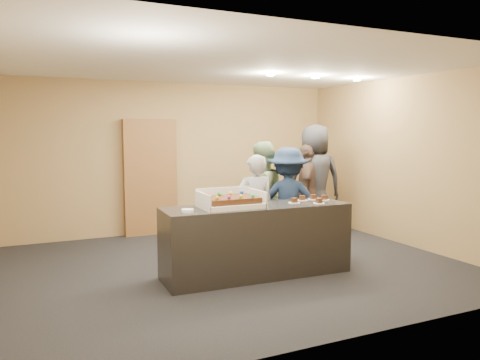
{
  "coord_description": "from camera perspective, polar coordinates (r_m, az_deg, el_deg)",
  "views": [
    {
      "loc": [
        -2.56,
        -5.71,
        1.84
      ],
      "look_at": [
        0.07,
        0.0,
        1.18
      ],
      "focal_mm": 35.0,
      "sensor_mm": 36.0,
      "label": 1
    }
  ],
  "objects": [
    {
      "name": "sheet_cake",
      "position": [
        5.75,
        -1.13,
        -2.4
      ],
      "size": [
        0.64,
        0.44,
        0.12
      ],
      "color": "#34160B",
      "rests_on": "cake_box"
    },
    {
      "name": "room",
      "position": [
        6.28,
        -0.62,
        1.54
      ],
      "size": [
        6.04,
        6.0,
        2.7
      ],
      "color": "black",
      "rests_on": "ground"
    },
    {
      "name": "ceiling_spotlights",
      "position": [
        7.52,
        9.2,
        12.28
      ],
      "size": [
        1.72,
        0.12,
        0.03
      ],
      "color": "#FFEAC6",
      "rests_on": "ceiling"
    },
    {
      "name": "slice_a",
      "position": [
        6.15,
        6.62,
        -2.59
      ],
      "size": [
        0.15,
        0.15,
        0.07
      ],
      "color": "white",
      "rests_on": "serving_counter"
    },
    {
      "name": "slice_b",
      "position": [
        6.38,
        7.6,
        -2.29
      ],
      "size": [
        0.15,
        0.15,
        0.07
      ],
      "color": "white",
      "rests_on": "serving_counter"
    },
    {
      "name": "storage_cabinet",
      "position": [
        8.4,
        -10.87,
        0.33
      ],
      "size": [
        0.93,
        0.15,
        2.04
      ],
      "primitive_type": "cube",
      "color": "brown",
      "rests_on": "floor"
    },
    {
      "name": "cake_box",
      "position": [
        5.78,
        -1.24,
        -2.84
      ],
      "size": [
        0.75,
        0.52,
        0.22
      ],
      "color": "white",
      "rests_on": "serving_counter"
    },
    {
      "name": "slice_e",
      "position": [
        6.47,
        10.21,
        -2.22
      ],
      "size": [
        0.15,
        0.15,
        0.07
      ],
      "color": "white",
      "rests_on": "serving_counter"
    },
    {
      "name": "slice_c",
      "position": [
        6.15,
        9.6,
        -2.63
      ],
      "size": [
        0.15,
        0.15,
        0.07
      ],
      "color": "white",
      "rests_on": "serving_counter"
    },
    {
      "name": "plate_stack",
      "position": [
        5.45,
        -6.39,
        -3.75
      ],
      "size": [
        0.15,
        0.15,
        0.04
      ],
      "primitive_type": "cylinder",
      "color": "white",
      "rests_on": "serving_counter"
    },
    {
      "name": "slice_d",
      "position": [
        6.49,
        8.9,
        -2.16
      ],
      "size": [
        0.15,
        0.15,
        0.07
      ],
      "color": "white",
      "rests_on": "serving_counter"
    },
    {
      "name": "person_dark_suit",
      "position": [
        8.25,
        9.05,
        -0.04
      ],
      "size": [
        1.1,
        0.89,
        1.96
      ],
      "primitive_type": "imported",
      "rotation": [
        0.0,
        0.0,
        2.82
      ],
      "color": "#28292E",
      "rests_on": "floor"
    },
    {
      "name": "person_brown_extra",
      "position": [
        8.14,
        8.15,
        -1.33
      ],
      "size": [
        0.89,
        0.99,
        1.62
      ],
      "primitive_type": "imported",
      "rotation": [
        0.0,
        0.0,
        4.05
      ],
      "color": "#503A2F",
      "rests_on": "floor"
    },
    {
      "name": "person_navy_man",
      "position": [
        6.91,
        5.87,
        -2.67
      ],
      "size": [
        1.19,
        0.99,
        1.6
      ],
      "primitive_type": "imported",
      "rotation": [
        0.0,
        0.0,
        2.69
      ],
      "color": "#172642",
      "rests_on": "floor"
    },
    {
      "name": "serving_counter",
      "position": [
        6.0,
        2.03,
        -7.37
      ],
      "size": [
        2.42,
        0.77,
        0.9
      ],
      "primitive_type": "cube",
      "rotation": [
        0.0,
        0.0,
        -0.03
      ],
      "color": "black",
      "rests_on": "floor"
    },
    {
      "name": "person_server_grey",
      "position": [
        6.53,
        1.82,
        -3.53
      ],
      "size": [
        0.59,
        0.43,
        1.51
      ],
      "primitive_type": "imported",
      "rotation": [
        0.0,
        0.0,
        3.02
      ],
      "color": "#98989D",
      "rests_on": "floor"
    },
    {
      "name": "person_sage_man",
      "position": [
        7.13,
        2.62,
        -2.05
      ],
      "size": [
        1.02,
        0.94,
        1.68
      ],
      "primitive_type": "imported",
      "rotation": [
        0.0,
        0.0,
        3.62
      ],
      "color": "#86A271",
      "rests_on": "floor"
    }
  ]
}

